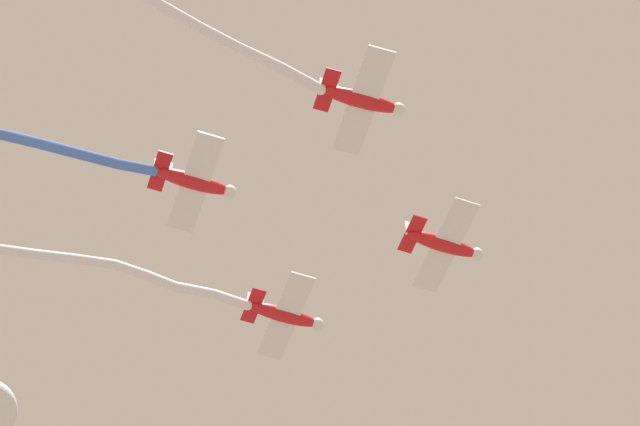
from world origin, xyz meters
name	(u,v)px	position (x,y,z in m)	size (l,w,h in m)	color
airplane_lead	(444,244)	(3.50, 2.32, 70.30)	(7.76, 5.89, 1.91)	red
airplane_left_wing	(285,315)	(-3.53, -7.59, 69.90)	(7.76, 5.89, 1.91)	red
smoke_trail_left_wing	(125,273)	(-1.67, -18.79, 70.34)	(3.02, 17.89, 1.89)	white
airplane_right_wing	(363,100)	(13.42, -4.71, 70.60)	(7.74, 5.84, 1.91)	red
smoke_trail_right_wing	(184,14)	(16.93, -16.23, 72.36)	(7.89, 17.99, 4.01)	white
airplane_slot	(195,182)	(6.38, -14.62, 70.10)	(7.76, 5.88, 1.91)	red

